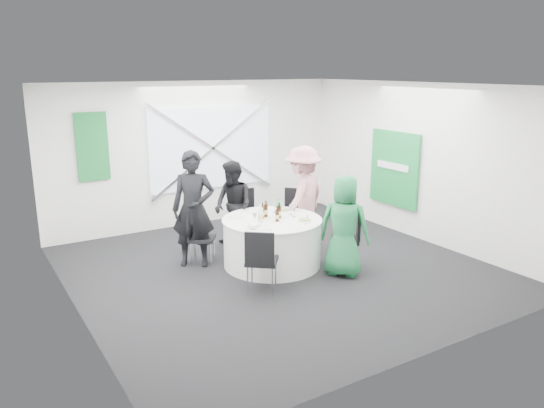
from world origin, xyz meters
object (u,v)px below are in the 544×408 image
chair_back_left (197,234)px  person_woman_green (344,226)px  banquet_table (272,242)px  chair_back (245,212)px  clear_water_bottle (261,215)px  chair_front_left (261,257)px  person_man_back (233,206)px  person_man_back_left (193,209)px  chair_back_right (294,211)px  chair_front_right (351,234)px  person_woman_pink (303,197)px  green_water_bottle (278,210)px

chair_back_left → person_woman_green: (1.68, -1.58, 0.27)m
banquet_table → chair_back: bearing=81.7°
chair_back → clear_water_bottle: 1.36m
banquet_table → chair_front_left: chair_front_left is taller
person_woman_green → clear_water_bottle: (-0.96, 0.82, 0.11)m
person_man_back → person_woman_green: 2.11m
banquet_table → chair_back_left: bearing=144.8°
banquet_table → person_man_back: size_ratio=1.02×
chair_front_left → person_man_back_left: bearing=-38.8°
chair_back_left → chair_back_right: size_ratio=0.89×
banquet_table → person_man_back: (-0.14, 1.03, 0.38)m
chair_back_left → chair_front_right: 2.41m
person_man_back → person_man_back_left: bearing=-74.5°
person_woman_green → person_woman_pink: bearing=-46.9°
chair_back → person_man_back: size_ratio=0.64×
person_woman_green → clear_water_bottle: person_woman_green is taller
chair_front_right → clear_water_bottle: clear_water_bottle is taller
person_man_back → clear_water_bottle: (-0.11, -1.12, 0.11)m
chair_front_right → chair_front_left: (-1.68, -0.13, -0.01)m
chair_back → clear_water_bottle: (-0.42, -1.25, 0.30)m
green_water_bottle → banquet_table: bearing=-169.9°
person_man_back_left → clear_water_bottle: bearing=-11.1°
chair_back_left → chair_back_right: bearing=-51.2°
person_man_back_left → person_man_back: (0.89, 0.38, -0.15)m
person_man_back → chair_front_right: bearing=24.2°
banquet_table → green_water_bottle: (0.13, 0.02, 0.50)m
person_man_back_left → green_water_bottle: (1.16, -0.63, -0.03)m
chair_back_left → person_woman_pink: 1.94m
chair_back_right → chair_front_right: (0.01, -1.55, -0.01)m
person_man_back_left → clear_water_bottle: size_ratio=6.28×
banquet_table → chair_front_left: 1.13m
person_woman_pink → green_water_bottle: size_ratio=5.65×
chair_front_left → person_man_back: 2.00m
person_woman_pink → person_woman_green: person_woman_pink is taller
green_water_bottle → chair_front_left: bearing=-133.4°
chair_back → person_man_back_left: bearing=-148.3°
banquet_table → chair_back_left: 1.19m
banquet_table → chair_back: chair_back is taller
banquet_table → person_woman_green: size_ratio=1.02×
person_woman_green → chair_back: bearing=-23.6°
person_man_back_left → clear_water_bottle: 1.07m
person_woman_green → clear_water_bottle: size_ratio=5.27×
person_woman_green → chair_front_left: bearing=50.6°
chair_back_right → green_water_bottle: bearing=-86.7°
person_man_back_left → chair_front_left: bearing=-45.8°
chair_front_right → clear_water_bottle: (-1.22, 0.66, 0.32)m
chair_front_right → person_woman_pink: size_ratio=0.53×
banquet_table → clear_water_bottle: bearing=-162.0°
chair_back_right → person_woman_green: person_woman_green is taller
chair_front_right → person_man_back_left: person_man_back_left is taller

